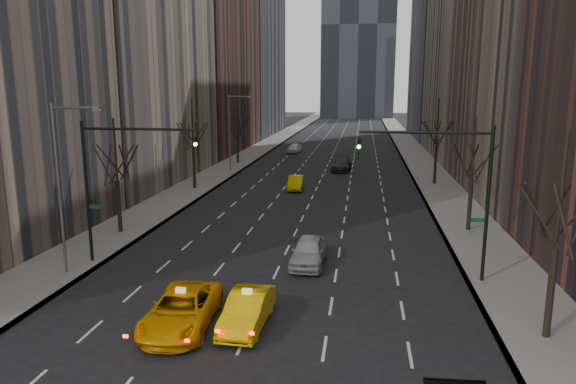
% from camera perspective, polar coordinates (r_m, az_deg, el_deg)
% --- Properties ---
extents(sidewalk_left, '(4.50, 320.00, 0.15)m').
position_cam_1_polar(sidewalk_left, '(86.53, -2.89, 4.94)').
color(sidewalk_left, slate).
rests_on(sidewalk_left, ground).
extents(sidewalk_right, '(4.50, 320.00, 0.15)m').
position_cam_1_polar(sidewalk_right, '(85.25, 13.54, 4.54)').
color(sidewalk_right, slate).
rests_on(sidewalk_right, ground).
extents(bld_left_far, '(14.00, 28.00, 44.00)m').
position_cam_1_polar(bld_left_far, '(85.28, -10.08, 19.46)').
color(bld_left_far, brown).
rests_on(bld_left_far, ground).
extents(tree_lw_b, '(3.36, 3.50, 7.82)m').
position_cam_1_polar(tree_lw_b, '(36.82, -18.43, 1.18)').
color(tree_lw_b, black).
rests_on(tree_lw_b, ground).
extents(tree_lw_c, '(3.36, 3.50, 8.74)m').
position_cam_1_polar(tree_lw_c, '(51.40, -10.48, 4.72)').
color(tree_lw_c, black).
rests_on(tree_lw_c, ground).
extents(tree_lw_d, '(3.36, 3.50, 7.36)m').
position_cam_1_polar(tree_lw_d, '(68.64, -5.64, 6.11)').
color(tree_lw_d, black).
rests_on(tree_lw_d, ground).
extents(tree_rw_a, '(3.36, 3.50, 8.28)m').
position_cam_1_polar(tree_rw_a, '(22.49, 27.58, -5.47)').
color(tree_rw_a, black).
rests_on(tree_rw_a, ground).
extents(tree_rw_b, '(3.36, 3.50, 7.82)m').
position_cam_1_polar(tree_rw_b, '(37.60, 19.72, 1.30)').
color(tree_rw_b, black).
rests_on(tree_rw_b, ground).
extents(tree_rw_c, '(3.36, 3.50, 8.74)m').
position_cam_1_polar(tree_rw_c, '(55.15, 16.16, 4.91)').
color(tree_rw_c, black).
rests_on(tree_rw_c, ground).
extents(traffic_mast_left, '(6.69, 0.39, 8.00)m').
position_cam_1_polar(traffic_mast_left, '(29.96, -18.80, 2.35)').
color(traffic_mast_left, black).
rests_on(traffic_mast_left, ground).
extents(traffic_mast_right, '(6.69, 0.39, 8.00)m').
position_cam_1_polar(traffic_mast_right, '(27.09, 18.01, 1.48)').
color(traffic_mast_right, black).
rests_on(traffic_mast_right, ground).
extents(streetlight_near, '(2.83, 0.22, 9.00)m').
position_cam_1_polar(streetlight_near, '(29.08, -23.64, 1.99)').
color(streetlight_near, slate).
rests_on(streetlight_near, ground).
extents(streetlight_far, '(2.83, 0.22, 9.00)m').
position_cam_1_polar(streetlight_far, '(61.43, -6.20, 7.40)').
color(streetlight_far, slate).
rests_on(streetlight_far, ground).
extents(taxi_suv, '(2.82, 5.64, 1.53)m').
position_cam_1_polar(taxi_suv, '(22.59, -11.74, -12.69)').
color(taxi_suv, '#FAA905').
rests_on(taxi_suv, ground).
extents(taxi_sedan, '(1.71, 4.50, 1.46)m').
position_cam_1_polar(taxi_sedan, '(22.28, -4.54, -12.93)').
color(taxi_sedan, '#FFBE05').
rests_on(taxi_sedan, ground).
extents(silver_sedan_ahead, '(1.94, 4.63, 1.57)m').
position_cam_1_polar(silver_sedan_ahead, '(29.48, 2.31, -6.60)').
color(silver_sedan_ahead, '#A4A7AC').
rests_on(silver_sedan_ahead, ground).
extents(far_taxi, '(1.65, 4.18, 1.35)m').
position_cam_1_polar(far_taxi, '(50.96, 0.88, 1.03)').
color(far_taxi, '#D7A704').
rests_on(far_taxi, ground).
extents(far_suv_grey, '(2.48, 5.51, 1.57)m').
position_cam_1_polar(far_suv_grey, '(63.06, 5.97, 3.09)').
color(far_suv_grey, '#28282D').
rests_on(far_suv_grey, ground).
extents(far_car_white, '(2.08, 4.44, 1.47)m').
position_cam_1_polar(far_car_white, '(79.97, 0.72, 4.89)').
color(far_car_white, white).
rests_on(far_car_white, ground).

